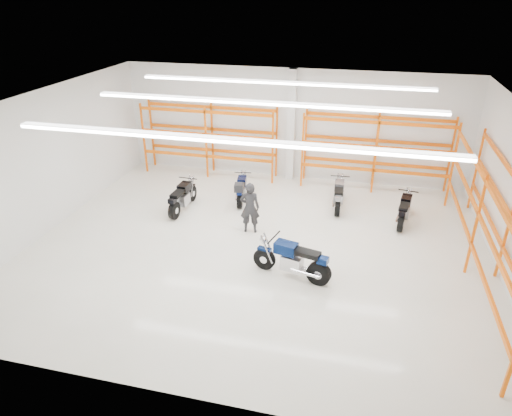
% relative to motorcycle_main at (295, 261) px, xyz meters
% --- Properties ---
extents(ground, '(14.00, 14.00, 0.00)m').
position_rel_motorcycle_main_xyz_m(ground, '(-1.38, 1.39, -0.53)').
color(ground, silver).
rests_on(ground, ground).
extents(room_shell, '(14.02, 12.02, 4.51)m').
position_rel_motorcycle_main_xyz_m(room_shell, '(-1.38, 1.42, 2.75)').
color(room_shell, white).
rests_on(room_shell, ground).
extents(motorcycle_main, '(2.29, 0.94, 1.14)m').
position_rel_motorcycle_main_xyz_m(motorcycle_main, '(0.00, 0.00, 0.00)').
color(motorcycle_main, black).
rests_on(motorcycle_main, ground).
extents(motorcycle_back_a, '(0.71, 2.14, 1.05)m').
position_rel_motorcycle_main_xyz_m(motorcycle_back_a, '(-4.62, 3.20, -0.04)').
color(motorcycle_back_a, black).
rests_on(motorcycle_back_a, ground).
extents(motorcycle_back_b, '(0.71, 2.02, 1.04)m').
position_rel_motorcycle_main_xyz_m(motorcycle_back_b, '(-2.74, 4.41, -0.04)').
color(motorcycle_back_b, black).
rests_on(motorcycle_back_b, ground).
extents(motorcycle_back_c, '(0.70, 2.11, 1.03)m').
position_rel_motorcycle_main_xyz_m(motorcycle_back_c, '(0.83, 4.76, -0.05)').
color(motorcycle_back_c, black).
rests_on(motorcycle_back_c, ground).
extents(motorcycle_back_d, '(0.75, 2.02, 1.00)m').
position_rel_motorcycle_main_xyz_m(motorcycle_back_d, '(3.10, 4.09, -0.07)').
color(motorcycle_back_d, black).
rests_on(motorcycle_back_d, ground).
extents(standing_man, '(0.70, 0.52, 1.75)m').
position_rel_motorcycle_main_xyz_m(standing_man, '(-1.86, 2.27, 0.34)').
color(standing_man, black).
rests_on(standing_man, ground).
extents(structural_column, '(0.32, 0.32, 4.50)m').
position_rel_motorcycle_main_xyz_m(structural_column, '(-1.38, 7.21, 1.72)').
color(structural_column, white).
rests_on(structural_column, ground).
extents(pallet_racking_back_left, '(5.67, 0.87, 3.00)m').
position_rel_motorcycle_main_xyz_m(pallet_racking_back_left, '(-4.78, 6.87, 1.25)').
color(pallet_racking_back_left, '#F9460B').
rests_on(pallet_racking_back_left, ground).
extents(pallet_racking_back_right, '(5.67, 0.87, 3.00)m').
position_rel_motorcycle_main_xyz_m(pallet_racking_back_right, '(2.02, 6.87, 1.25)').
color(pallet_racking_back_right, '#F9460B').
rests_on(pallet_racking_back_right, ground).
extents(pallet_racking_side, '(0.87, 9.07, 3.00)m').
position_rel_motorcycle_main_xyz_m(pallet_racking_side, '(5.10, 1.39, 1.28)').
color(pallet_racking_side, '#F9460B').
rests_on(pallet_racking_side, ground).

